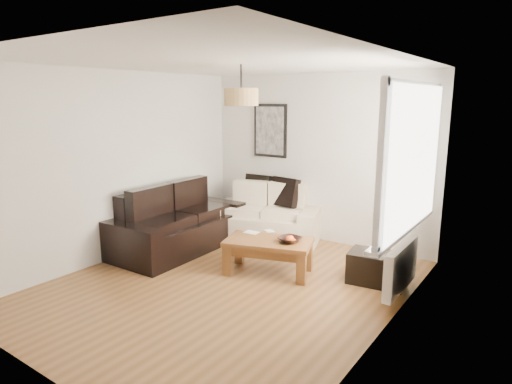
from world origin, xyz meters
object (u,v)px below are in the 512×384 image
Objects in this scene: coffee_table at (268,256)px; ottoman at (377,268)px; loveseat_cream at (266,213)px; sofa_leather at (179,220)px.

coffee_table is 1.63× the size of ottoman.
loveseat_cream is 1.44m from coffee_table.
sofa_leather is 3.08× the size of ottoman.
coffee_table is (1.62, -0.02, -0.22)m from sofa_leather.
loveseat_cream is 2.52× the size of ottoman.
ottoman is at bearing -35.88° from loveseat_cream.
coffee_table is at bearing -72.77° from loveseat_cream.
ottoman is (2.88, 0.47, -0.25)m from sofa_leather.
sofa_leather is 1.63m from coffee_table.
ottoman is at bearing 21.25° from coffee_table.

